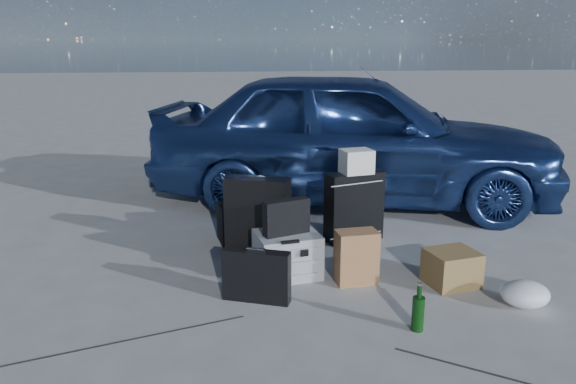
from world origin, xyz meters
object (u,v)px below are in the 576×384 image
object	(u,v)px
suitcase_left	(258,218)
duffel_bag	(258,221)
car	(353,136)
suitcase_right	(354,207)
green_bottle	(418,308)
pelican_case	(287,254)
cardboard_box	(452,268)
briefcase	(256,276)

from	to	relation	value
suitcase_left	duffel_bag	xyz separation A→B (m)	(0.02, 0.45, -0.17)
car	suitcase_left	xyz separation A→B (m)	(-1.18, -1.62, -0.41)
suitcase_left	suitcase_right	world-z (taller)	suitcase_left
suitcase_left	suitcase_right	xyz separation A→B (m)	(0.91, 0.34, -0.03)
duffel_bag	green_bottle	size ratio (longest dim) A/B	2.29
pelican_case	duffel_bag	size ratio (longest dim) A/B	0.67
car	cardboard_box	distance (m)	2.44
car	green_bottle	world-z (taller)	car
car	duffel_bag	distance (m)	1.75
suitcase_right	duffel_bag	bearing A→B (deg)	153.79
duffel_bag	pelican_case	bearing A→B (deg)	-89.13
duffel_bag	green_bottle	distance (m)	2.05
green_bottle	suitcase_right	bearing A→B (deg)	91.18
car	duffel_bag	bearing A→B (deg)	149.82
green_bottle	suitcase_left	bearing A→B (deg)	124.41
duffel_bag	briefcase	bearing A→B (deg)	-104.85
car	suitcase_right	distance (m)	1.39
car	suitcase_right	xyz separation A→B (m)	(-0.27, -1.29, -0.44)
briefcase	duffel_bag	bearing A→B (deg)	106.72
briefcase	cardboard_box	xyz separation A→B (m)	(1.49, 0.11, -0.06)
green_bottle	briefcase	bearing A→B (deg)	151.77
briefcase	suitcase_right	bearing A→B (deg)	70.92
suitcase_right	cardboard_box	bearing A→B (deg)	-82.61
briefcase	suitcase_right	xyz separation A→B (m)	(0.97, 1.18, 0.13)
suitcase_left	green_bottle	distance (m)	1.68
briefcase	cardboard_box	distance (m)	1.50
briefcase	duffel_bag	distance (m)	1.30
green_bottle	pelican_case	bearing A→B (deg)	127.34
duffel_bag	suitcase_right	bearing A→B (deg)	-18.56
cardboard_box	green_bottle	xyz separation A→B (m)	(-0.49, -0.65, 0.02)
car	duffel_bag	world-z (taller)	car
car	briefcase	xyz separation A→B (m)	(-1.24, -2.46, -0.57)
suitcase_left	cardboard_box	size ratio (longest dim) A/B	1.96
cardboard_box	suitcase_left	bearing A→B (deg)	153.14
briefcase	duffel_bag	size ratio (longest dim) A/B	0.68
car	pelican_case	world-z (taller)	car
pelican_case	cardboard_box	xyz separation A→B (m)	(1.23, -0.31, -0.04)
briefcase	green_bottle	xyz separation A→B (m)	(1.01, -0.54, -0.03)
suitcase_right	green_bottle	world-z (taller)	suitcase_right
suitcase_right	green_bottle	bearing A→B (deg)	-107.63
briefcase	green_bottle	bearing A→B (deg)	-7.82
suitcase_left	suitcase_right	distance (m)	0.97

